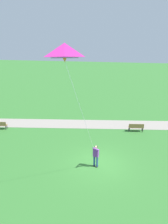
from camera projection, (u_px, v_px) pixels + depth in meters
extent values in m
plane|color=#33702D|center=(98.00, 164.00, 16.69)|extent=(120.00, 120.00, 0.00)
cube|color=gray|center=(87.00, 124.00, 23.83)|extent=(6.30, 32.05, 0.02)
cube|color=#232328|center=(97.00, 167.00, 16.28)|extent=(0.26, 0.18, 0.06)
cylinder|color=#2D4C8E|center=(97.00, 162.00, 16.16)|extent=(0.14, 0.14, 0.82)
cube|color=#232328|center=(94.00, 166.00, 16.39)|extent=(0.26, 0.18, 0.06)
cylinder|color=#2D4C8E|center=(94.00, 161.00, 16.26)|extent=(0.14, 0.14, 0.82)
cube|color=#753899|center=(96.00, 153.00, 15.96)|extent=(0.34, 0.45, 0.60)
sphere|color=#DBB28E|center=(96.00, 147.00, 15.80)|extent=(0.22, 0.22, 0.22)
ellipsoid|color=black|center=(96.00, 147.00, 15.80)|extent=(0.29, 0.29, 0.13)
cylinder|color=#753899|center=(96.00, 149.00, 15.59)|extent=(0.44, 0.48, 0.43)
cylinder|color=#753899|center=(94.00, 148.00, 15.67)|extent=(0.56, 0.18, 0.43)
sphere|color=#DBB28E|center=(94.00, 148.00, 15.45)|extent=(0.10, 0.10, 0.10)
pyramid|color=#E02D9E|center=(65.00, 51.00, 10.50)|extent=(0.77, 1.46, 0.65)
cone|color=orange|center=(65.00, 60.00, 10.43)|extent=(0.24, 0.24, 0.22)
cylinder|color=black|center=(65.00, 58.00, 10.40)|extent=(0.30, 1.29, 0.02)
cylinder|color=silver|center=(82.00, 113.00, 12.95)|extent=(3.19, 1.13, 6.44)
cube|color=olive|center=(136.00, 127.00, 21.99)|extent=(0.62, 1.54, 0.05)
cube|color=olive|center=(136.00, 126.00, 21.73)|extent=(0.22, 1.49, 0.40)
cube|color=#2D2D33|center=(129.00, 128.00, 22.24)|extent=(0.07, 0.07, 0.45)
cube|color=#2D2D33|center=(129.00, 130.00, 21.94)|extent=(0.07, 0.07, 0.45)
cube|color=#2D2D33|center=(142.00, 129.00, 22.19)|extent=(0.07, 0.07, 0.45)
cube|color=#2D2D33|center=(143.00, 130.00, 21.89)|extent=(0.07, 0.07, 0.45)
cube|color=olive|center=(0.00, 125.00, 22.51)|extent=(0.62, 1.54, 0.05)
cube|color=#2D2D33|center=(7.00, 126.00, 22.71)|extent=(0.07, 0.07, 0.45)
cube|color=#2D2D33|center=(6.00, 128.00, 22.41)|extent=(0.07, 0.07, 0.45)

